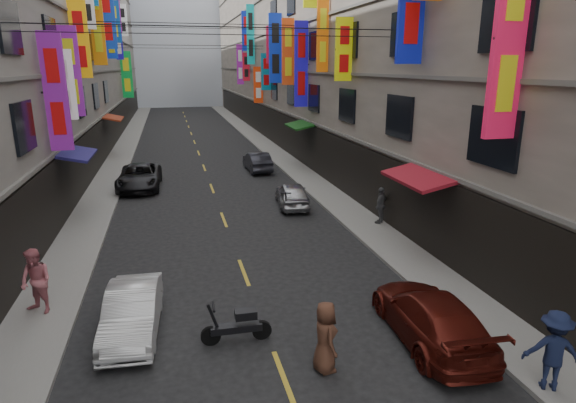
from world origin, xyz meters
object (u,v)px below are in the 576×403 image
pedestrian_rnear (553,350)px  pedestrian_rfar (381,205)px  scooter_far_right (287,202)px  car_right_mid (292,194)px  pedestrian_lfar (36,282)px  pedestrian_crossing (325,337)px  scooter_crossing (238,326)px  car_right_near (431,316)px  car_left_mid (132,312)px  car_left_far (139,177)px  car_right_far (257,162)px

pedestrian_rnear → pedestrian_rfar: 11.34m
scooter_far_right → pedestrian_rfar: bearing=156.5°
car_right_mid → scooter_far_right: bearing=65.6°
pedestrian_rnear → pedestrian_rfar: bearing=-66.6°
scooter_far_right → pedestrian_lfar: (-9.15, -8.24, 0.61)m
car_right_mid → pedestrian_crossing: pedestrian_crossing is taller
scooter_crossing → car_right_near: car_right_near is taller
car_right_near → car_left_mid: bearing=-12.6°
car_left_mid → pedestrian_rnear: pedestrian_rnear is taller
scooter_crossing → pedestrian_lfar: pedestrian_lfar is taller
car_right_near → pedestrian_crossing: size_ratio=2.65×
car_left_mid → scooter_far_right: bearing=59.5°
scooter_crossing → car_left_mid: car_left_mid is taller
car_left_far → pedestrian_lfar: (-2.00, -14.57, 0.37)m
pedestrian_crossing → pedestrian_rnear: bearing=-117.4°
car_left_far → pedestrian_rnear: bearing=-63.5°
pedestrian_lfar → scooter_far_right: bearing=77.7°
scooter_crossing → car_right_mid: bearing=-19.4°
pedestrian_rfar → scooter_far_right: bearing=-84.2°
pedestrian_rfar → pedestrian_rnear: bearing=42.0°
car_left_far → car_right_mid: car_left_far is taller
pedestrian_crossing → car_right_near: bearing=-83.3°
car_right_mid → pedestrian_rnear: pedestrian_rnear is taller
scooter_crossing → scooter_far_right: size_ratio=1.03×
pedestrian_lfar → pedestrian_crossing: (6.99, -4.28, -0.20)m
car_right_near → scooter_far_right: bearing=-82.3°
scooter_far_right → pedestrian_rnear: (2.28, -14.41, 0.58)m
car_right_mid → pedestrian_rnear: bearing=103.8°
car_left_mid → car_right_far: bearing=73.8°
car_right_mid → car_right_far: (-0.18, 8.73, 0.01)m
scooter_crossing → pedestrian_rfar: bearing=-42.5°
car_left_mid → car_left_far: car_left_far is taller
pedestrian_lfar → pedestrian_rnear: size_ratio=1.04×
car_right_near → car_right_far: 21.39m
car_left_far → pedestrian_crossing: (4.99, -18.85, 0.16)m
car_right_mid → car_left_mid: bearing=63.2°
car_right_mid → scooter_crossing: bearing=76.2°
car_left_far → pedestrian_rnear: 22.79m
car_left_far → pedestrian_lfar: size_ratio=2.65×
scooter_far_right → car_right_mid: bearing=-102.6°
car_right_far → pedestrian_lfar: bearing=60.5°
car_right_mid → pedestrian_crossing: (-2.59, -13.24, 0.23)m
car_right_far → pedestrian_lfar: 20.04m
car_left_far → pedestrian_lfar: 14.72m
pedestrian_rfar → car_left_mid: bearing=-8.4°
scooter_far_right → car_right_mid: 0.87m
car_left_mid → car_right_near: bearing=-12.9°
scooter_crossing → pedestrian_lfar: (-5.21, 2.63, 0.61)m
car_right_far → pedestrian_lfar: pedestrian_lfar is taller
scooter_far_right → car_right_near: car_right_near is taller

